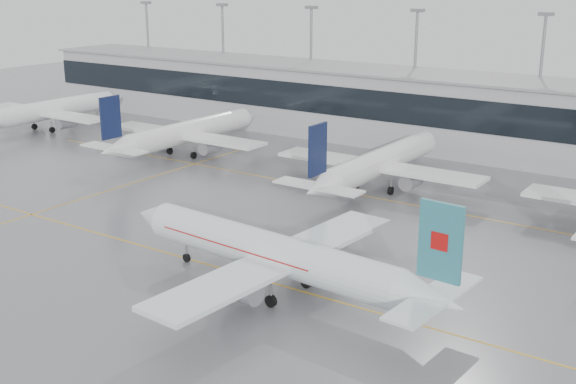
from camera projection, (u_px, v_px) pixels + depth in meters
The scene contains 12 objects.
ground at pixel (220, 268), 72.27m from camera, with size 320.00×320.00×0.00m, color slate.
taxi_line_main at pixel (220, 268), 72.26m from camera, with size 120.00×0.25×0.01m, color gold.
taxi_line_north at pixel (364, 196), 95.95m from camera, with size 120.00×0.25×0.01m, color gold.
taxi_line_cross at pixel (123, 186), 100.36m from camera, with size 0.25×60.00×0.01m, color gold.
terminal at pixel (458, 115), 119.50m from camera, with size 180.00×15.00×12.00m, color #AAAAAE.
terminal_glass at pixel (441, 113), 113.10m from camera, with size 180.00×0.20×5.00m, color black.
terminal_roof at pixel (461, 77), 117.71m from camera, with size 182.00×16.00×0.40m, color gray.
light_masts at pixel (475, 66), 122.12m from camera, with size 156.40×1.00×22.60m.
air_canada_jet at pixel (279, 255), 65.44m from camera, with size 37.66×30.50×11.94m.
parked_jet_a at pixel (47, 111), 135.71m from camera, with size 29.64×36.96×11.72m.
parked_jet_b at pixel (186, 133), 116.76m from camera, with size 29.64×36.96×11.72m.
parked_jet_c at pixel (378, 163), 97.80m from camera, with size 29.64×36.96×11.72m.
Camera 1 is at (43.49, -51.41, 28.14)m, focal length 45.00 mm.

